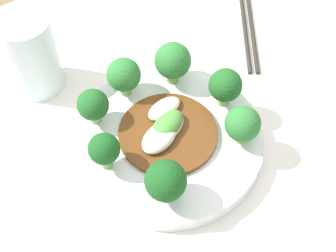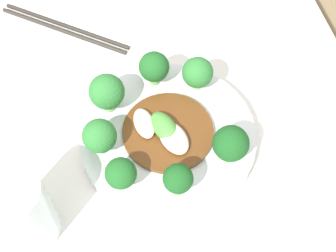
% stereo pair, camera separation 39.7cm
% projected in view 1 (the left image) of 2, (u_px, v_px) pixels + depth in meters
% --- Properties ---
extents(table, '(1.03, 0.74, 0.72)m').
position_uv_depth(table, '(163.00, 225.00, 0.96)').
color(table, silver).
rests_on(table, ground_plane).
extents(plate, '(0.26, 0.26, 0.02)m').
position_uv_depth(plate, '(168.00, 140.00, 0.64)').
color(plate, silver).
rests_on(plate, table).
extents(broccoli_east, '(0.04, 0.04, 0.06)m').
position_uv_depth(broccoli_east, '(104.00, 150.00, 0.57)').
color(broccoli_east, '#70A356').
rests_on(broccoli_east, plate).
extents(broccoli_south, '(0.05, 0.05, 0.06)m').
position_uv_depth(broccoli_south, '(124.00, 75.00, 0.65)').
color(broccoli_south, '#89B76B').
rests_on(broccoli_south, plate).
extents(broccoli_west, '(0.05, 0.05, 0.06)m').
position_uv_depth(broccoli_west, '(225.00, 86.00, 0.63)').
color(broccoli_west, '#70A356').
rests_on(broccoli_west, plate).
extents(broccoli_southeast, '(0.04, 0.04, 0.06)m').
position_uv_depth(broccoli_southeast, '(93.00, 105.00, 0.62)').
color(broccoli_southeast, '#89B76B').
rests_on(broccoli_southeast, plate).
extents(broccoli_northeast, '(0.05, 0.05, 0.06)m').
position_uv_depth(broccoli_northeast, '(166.00, 181.00, 0.54)').
color(broccoli_northeast, '#70A356').
rests_on(broccoli_northeast, plate).
extents(broccoli_southwest, '(0.05, 0.05, 0.07)m').
position_uv_depth(broccoli_southwest, '(173.00, 61.00, 0.66)').
color(broccoli_southwest, '#70A356').
rests_on(broccoli_southwest, plate).
extents(broccoli_northwest, '(0.05, 0.05, 0.06)m').
position_uv_depth(broccoli_northwest, '(243.00, 124.00, 0.60)').
color(broccoli_northwest, '#89B76B').
rests_on(broccoli_northwest, plate).
extents(stirfry_center, '(0.13, 0.13, 0.03)m').
position_uv_depth(stirfry_center, '(166.00, 130.00, 0.62)').
color(stirfry_center, '#5B3314').
rests_on(stirfry_center, plate).
extents(drinking_glass, '(0.08, 0.08, 0.12)m').
position_uv_depth(drinking_glass, '(31.00, 54.00, 0.67)').
color(drinking_glass, silver).
rests_on(drinking_glass, table).
extents(chopsticks, '(0.16, 0.21, 0.01)m').
position_uv_depth(chopsticks, '(247.00, 20.00, 0.80)').
color(chopsticks, '#2D2823').
rests_on(chopsticks, table).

